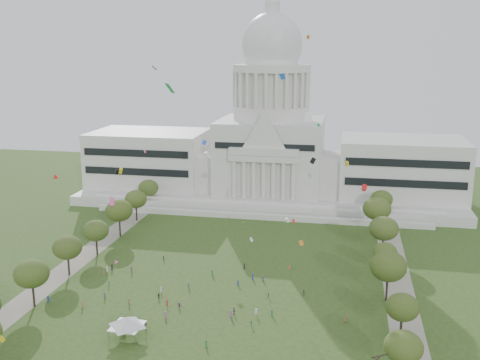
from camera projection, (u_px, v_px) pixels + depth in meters
The scene contains 30 objects.
ground at pixel (205, 317), 137.60m from camera, with size 400.00×400.00×0.00m, color #304A1C.
capitol at pixel (271, 148), 240.92m from camera, with size 160.00×64.50×91.30m.
path_left at pixel (80, 259), 175.19m from camera, with size 8.00×160.00×0.04m, color gray.
path_right at pixel (397, 283), 157.29m from camera, with size 8.00×160.00×0.04m, color gray.
row_tree_r_0 at pixel (403, 347), 108.72m from camera, with size 7.67×7.67×10.91m.
row_tree_l_1 at pixel (32, 274), 140.92m from camera, with size 8.86×8.86×12.59m.
row_tree_r_1 at pixel (402, 307), 125.54m from camera, with size 7.58×7.58×10.78m.
row_tree_l_2 at pixel (67, 248), 160.56m from camera, with size 8.42×8.42×11.97m.
row_tree_r_2 at pixel (388, 266), 143.78m from camera, with size 9.55×9.55×13.58m.
row_tree_l_3 at pixel (96, 231), 176.31m from camera, with size 8.12×8.12×11.55m.
row_tree_r_3 at pixel (385, 253), 160.61m from camera, with size 7.01×7.01×9.98m.
row_tree_l_4 at pixel (119, 211), 193.71m from camera, with size 9.29×9.29×13.21m.
row_tree_r_4 at pixel (384, 229), 174.89m from camera, with size 9.19×9.19×13.06m.
row_tree_l_5 at pixel (136, 199), 211.90m from camera, with size 8.33×8.33×11.85m.
row_tree_r_5 at pixel (377, 209), 194.23m from camera, with size 9.82×9.82×13.96m.
row_tree_l_6 at pixel (148, 188), 229.55m from camera, with size 8.19×8.19×11.64m.
row_tree_r_6 at pixel (382, 199), 211.22m from camera, with size 8.42×8.42×11.97m.
event_tent at pixel (127, 321), 126.64m from camera, with size 9.91×9.91×5.27m.
person_0 at pixel (346, 318), 134.54m from camera, with size 0.97×0.63×1.98m, color olive.
person_2 at pixel (304, 293), 148.81m from camera, with size 0.81×0.50×1.66m, color #4C4C51.
person_3 at pixel (251, 323), 132.76m from camera, with size 1.01×0.52×1.56m, color #33723F.
person_4 at pixel (234, 311), 138.52m from camera, with size 1.06×0.58×1.80m, color #33723F.
person_5 at pixel (179, 305), 141.93m from camera, with size 1.46×0.58×1.57m, color #994C8C.
person_6 at pixel (206, 344), 123.37m from camera, with size 0.80×0.52×1.63m, color #33723F.
person_7 at pixel (146, 323), 132.82m from camera, with size 0.59×0.43×1.63m, color #26262B.
person_8 at pixel (159, 296), 147.13m from camera, with size 0.79×0.49×1.63m, color #26262B.
person_9 at pixel (256, 312), 137.89m from camera, with size 1.20×0.62×1.85m, color silver.
person_10 at pixel (268, 296), 147.47m from camera, with size 0.85×0.46×1.45m, color #4C4C51.
distant_crowd at pixel (176, 284), 154.54m from camera, with size 60.30×37.95×1.89m.
kite_swarm at pixel (211, 179), 141.14m from camera, with size 81.33×105.44×63.62m.
Camera 1 is at (32.64, -122.14, 64.41)m, focal length 42.00 mm.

